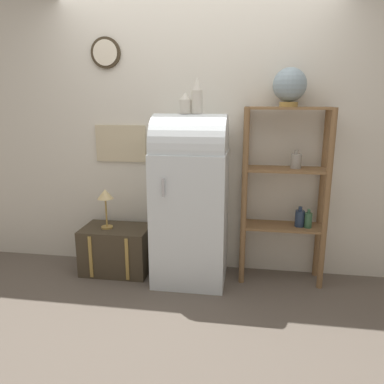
{
  "coord_description": "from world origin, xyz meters",
  "views": [
    {
      "loc": [
        0.51,
        -2.91,
        1.63
      ],
      "look_at": [
        0.01,
        0.26,
        0.83
      ],
      "focal_mm": 35.0,
      "sensor_mm": 36.0,
      "label": 1
    }
  ],
  "objects_px": {
    "refrigerator": "(191,197)",
    "vase_left": "(185,104)",
    "vase_center": "(197,97)",
    "desk_lamp": "(105,197)",
    "globe": "(290,85)",
    "suitcase_trunk": "(117,249)"
  },
  "relations": [
    {
      "from": "globe",
      "to": "desk_lamp",
      "type": "height_order",
      "value": "globe"
    },
    {
      "from": "vase_left",
      "to": "desk_lamp",
      "type": "xyz_separation_m",
      "value": [
        -0.76,
        0.03,
        -0.85
      ]
    },
    {
      "from": "vase_left",
      "to": "refrigerator",
      "type": "bearing_deg",
      "value": 4.56
    },
    {
      "from": "suitcase_trunk",
      "to": "vase_center",
      "type": "xyz_separation_m",
      "value": [
        0.78,
        -0.04,
        1.43
      ]
    },
    {
      "from": "vase_center",
      "to": "refrigerator",
      "type": "bearing_deg",
      "value": -171.4
    },
    {
      "from": "refrigerator",
      "to": "vase_center",
      "type": "relative_size",
      "value": 5.17
    },
    {
      "from": "refrigerator",
      "to": "globe",
      "type": "height_order",
      "value": "globe"
    },
    {
      "from": "globe",
      "to": "vase_left",
      "type": "xyz_separation_m",
      "value": [
        -0.86,
        -0.13,
        -0.15
      ]
    },
    {
      "from": "desk_lamp",
      "to": "refrigerator",
      "type": "bearing_deg",
      "value": -1.65
    },
    {
      "from": "suitcase_trunk",
      "to": "desk_lamp",
      "type": "xyz_separation_m",
      "value": [
        -0.08,
        -0.02,
        0.52
      ]
    },
    {
      "from": "vase_left",
      "to": "vase_center",
      "type": "distance_m",
      "value": 0.11
    },
    {
      "from": "vase_center",
      "to": "desk_lamp",
      "type": "distance_m",
      "value": 1.25
    },
    {
      "from": "refrigerator",
      "to": "vase_left",
      "type": "relative_size",
      "value": 8.48
    },
    {
      "from": "refrigerator",
      "to": "vase_left",
      "type": "height_order",
      "value": "vase_left"
    },
    {
      "from": "refrigerator",
      "to": "vase_center",
      "type": "height_order",
      "value": "vase_center"
    },
    {
      "from": "vase_left",
      "to": "vase_center",
      "type": "relative_size",
      "value": 0.61
    },
    {
      "from": "vase_center",
      "to": "desk_lamp",
      "type": "bearing_deg",
      "value": 178.97
    },
    {
      "from": "desk_lamp",
      "to": "suitcase_trunk",
      "type": "bearing_deg",
      "value": 14.36
    },
    {
      "from": "desk_lamp",
      "to": "vase_center",
      "type": "bearing_deg",
      "value": -1.03
    },
    {
      "from": "refrigerator",
      "to": "vase_left",
      "type": "distance_m",
      "value": 0.81
    },
    {
      "from": "suitcase_trunk",
      "to": "vase_left",
      "type": "relative_size",
      "value": 3.55
    },
    {
      "from": "globe",
      "to": "vase_center",
      "type": "bearing_deg",
      "value": -170.94
    }
  ]
}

